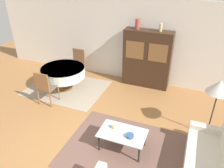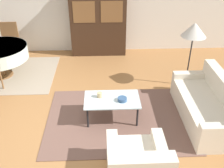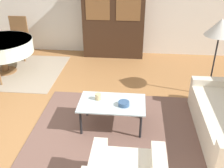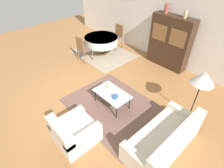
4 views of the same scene
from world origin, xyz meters
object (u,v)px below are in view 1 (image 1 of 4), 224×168
display_cabinet (147,59)px  vase_short (161,27)px  dining_table (63,72)px  dining_chair_far (78,62)px  vase_tall (137,24)px  coffee_table (122,134)px  floor_lamp (219,88)px  couch (211,166)px  bowl (130,136)px  dining_chair_near (45,86)px  cup (114,126)px

display_cabinet → vase_short: (0.33, 0.00, 1.03)m
dining_table → vase_short: (2.65, 1.24, 1.34)m
dining_chair_far → vase_tall: bearing=-170.3°
coffee_table → vase_tall: bearing=101.6°
coffee_table → vase_tall: vase_tall is taller
dining_table → dining_chair_far: size_ratio=1.36×
floor_lamp → dining_table: bearing=172.0°
couch → vase_tall: size_ratio=6.07×
couch → bowl: (-1.59, 0.02, 0.18)m
couch → dining_table: couch is taller
dining_chair_near → dining_chair_far: 1.81m
cup → dining_chair_far: bearing=132.3°
couch → coffee_table: couch is taller
couch → vase_short: vase_short is taller
cup → bowl: 0.42m
display_cabinet → coffee_table: bearing=-85.3°
dining_chair_near → dining_chair_far: bearing=90.0°
couch → dining_chair_near: size_ratio=1.83×
coffee_table → dining_chair_far: bearing=134.1°
dining_chair_far → vase_short: size_ratio=4.25×
couch → bowl: bearing=89.3°
dining_chair_near → dining_chair_far: same height
couch → floor_lamp: floor_lamp is taller
display_cabinet → cup: size_ratio=18.91×
floor_lamp → bowl: size_ratio=8.77×
vase_tall → floor_lamp: bearing=-38.2°
dining_table → cup: 2.89m
dining_chair_near → floor_lamp: 4.36m
couch → dining_table: bearing=67.1°
floor_lamp → vase_tall: 3.06m
floor_lamp → bowl: 2.12m
couch → dining_chair_near: bearing=77.9°
vase_tall → vase_short: bearing=0.0°
coffee_table → vase_tall: 3.44m
coffee_table → vase_short: (0.08, 2.99, 1.55)m
dining_chair_near → coffee_table: bearing=-18.3°
display_cabinet → vase_tall: size_ratio=6.06×
couch → bowl: 1.60m
coffee_table → bowl: bowl is taller
coffee_table → display_cabinet: 3.05m
coffee_table → dining_chair_near: (-2.57, 0.85, 0.18)m
floor_lamp → vase_short: vase_short is taller
dining_table → vase_tall: size_ratio=4.52×
dining_chair_far → bowl: bearing=135.3°
dining_table → dining_chair_far: bearing=90.0°
floor_lamp → bowl: floor_lamp is taller
couch → dining_chair_near: dining_chair_near is taller
dining_table → dining_chair_near: (0.00, -0.90, -0.02)m
dining_table → dining_chair_near: 0.90m
display_cabinet → vase_tall: 1.12m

